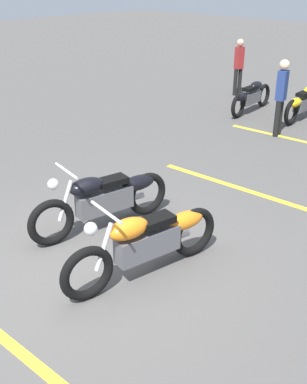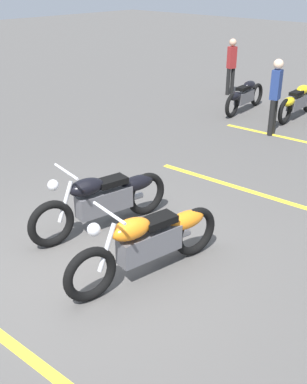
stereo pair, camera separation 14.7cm
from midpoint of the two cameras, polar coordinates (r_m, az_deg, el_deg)
name	(u,v)px [view 1 (the left image)]	position (r m, az deg, el deg)	size (l,w,h in m)	color
ground_plane	(91,265)	(6.13, -6.88, -8.74)	(60.00, 60.00, 0.00)	#514F4C
motorcycle_bright_foreground	(148,241)	(5.70, 0.08, -5.88)	(2.22, 0.65, 1.04)	black
motorcycle_dark_foreground	(105,198)	(6.74, -5.25, -0.75)	(2.22, 0.67, 1.04)	black
motorcycle_row_center	(304,102)	(12.49, 18.01, 10.25)	(2.09, 0.34, 0.79)	black
motorcycle_row_right	(251,97)	(12.78, 11.97, 11.20)	(2.03, 0.38, 0.77)	black
bystander_near_row	(281,94)	(10.92, 15.52, 11.30)	(0.28, 0.23, 1.68)	black
bystander_secondary	(239,64)	(14.51, 10.55, 14.91)	(0.27, 0.24, 1.61)	black
parking_stripe_mid	(240,188)	(8.26, 10.94, 0.44)	(3.20, 0.12, 0.01)	yellow
parking_stripe_far	(295,140)	(10.98, 17.11, 6.05)	(3.20, 0.12, 0.01)	yellow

